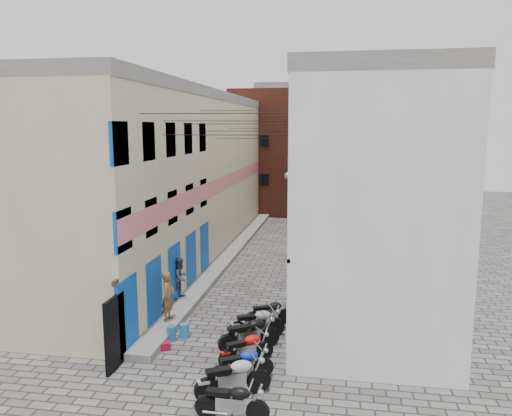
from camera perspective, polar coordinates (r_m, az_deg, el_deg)
The scene contains 21 objects.
ground at distance 15.63m, azimuth -6.18°, elevation -17.75°, with size 90.00×90.00×0.00m, color #4F4D4A.
plinth at distance 27.92m, azimuth -2.93°, elevation -5.18°, with size 0.90×26.00×0.25m, color slate.
building_left at distance 27.90m, azimuth -8.92°, elevation 3.84°, with size 5.10×27.00×9.00m.
building_right at distance 26.51m, azimuth 12.05°, elevation 3.48°, with size 5.94×26.00×9.00m.
building_far_brick_left at distance 41.84m, azimuth 1.62°, elevation 6.41°, with size 6.00×6.00×10.00m, color maroon.
building_far_brick_right at distance 43.49m, azimuth 8.55°, elevation 5.10°, with size 5.00×6.00×8.00m, color maroon.
building_far_concrete at distance 47.56m, azimuth 5.06°, elevation 7.33°, with size 8.00×5.00×11.00m, color slate.
far_shopfront at distance 39.21m, azimuth 3.90°, elevation 0.62°, with size 2.00×0.30×2.40m, color black.
overhead_wires at distance 21.38m, azimuth -0.83°, elevation 9.37°, with size 5.80×13.02×1.32m.
motorcycle_a at distance 12.98m, azimuth -2.76°, elevation -21.05°, with size 0.59×1.86×1.08m, color black, non-canonical shape.
motorcycle_b at distance 13.87m, azimuth -2.64°, elevation -18.59°, with size 0.67×2.11×1.22m, color #A8A7AC, non-canonical shape.
motorcycle_c at distance 14.65m, azimuth -1.54°, elevation -17.31°, with size 0.58×1.85×1.07m, color #0C28BA, non-canonical shape.
motorcycle_d at distance 15.60m, azimuth -1.10°, elevation -15.60°, with size 0.58×1.82×1.06m, color red, non-canonical shape.
motorcycle_e at distance 16.40m, azimuth -0.76°, elevation -14.01°, with size 0.66×2.09×1.21m, color black, non-canonical shape.
motorcycle_f at distance 17.33m, azimuth 0.09°, elevation -12.83°, with size 0.62×1.96×1.14m, color #A9A9AD, non-canonical shape.
motorcycle_g at distance 18.34m, azimuth 1.58°, elevation -11.74°, with size 0.56×1.78×1.03m, color black, non-canonical shape.
person_a at distance 18.27m, azimuth -10.00°, elevation -9.87°, with size 0.65×0.43×1.78m, color brown.
person_b at distance 20.45m, azimuth -8.64°, elevation -7.89°, with size 0.82×0.64×1.68m, color #3A3F57.
water_jug_near at distance 17.44m, azimuth -9.65°, elevation -13.94°, with size 0.32×0.32×0.50m, color #2471B4.
water_jug_far at distance 17.57m, azimuth -8.17°, elevation -13.74°, with size 0.32×0.32×0.50m, color #2781C5.
red_crate at distance 16.89m, azimuth -10.46°, elevation -15.25°, with size 0.39×0.29×0.24m, color #A30B29.
Camera 1 is at (3.92, -13.37, 7.09)m, focal length 35.00 mm.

